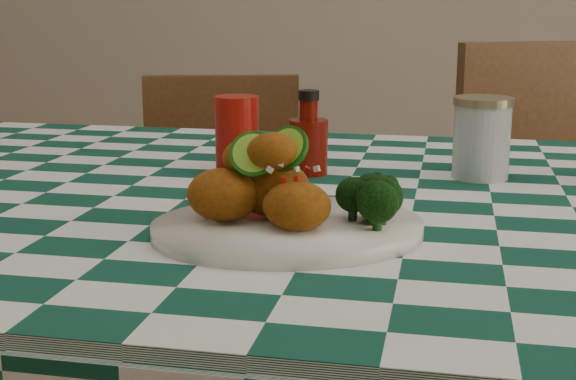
% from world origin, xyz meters
% --- Properties ---
extents(plate, '(0.37, 0.33, 0.02)m').
position_xyz_m(plate, '(-0.03, -0.21, 0.80)').
color(plate, white).
rests_on(plate, dining_table).
extents(fried_chicken_pile, '(0.16, 0.12, 0.10)m').
position_xyz_m(fried_chicken_pile, '(-0.05, -0.21, 0.85)').
color(fried_chicken_pile, '#8D4D0D').
rests_on(fried_chicken_pile, plate).
extents(broccoli_side, '(0.07, 0.07, 0.05)m').
position_xyz_m(broccoli_side, '(0.05, -0.19, 0.83)').
color(broccoli_side, black).
rests_on(broccoli_side, plate).
extents(red_tumbler, '(0.09, 0.09, 0.12)m').
position_xyz_m(red_tumbler, '(-0.18, 0.12, 0.85)').
color(red_tumbler, '#9B0F08').
rests_on(red_tumbler, dining_table).
extents(ketchup_bottle, '(0.08, 0.08, 0.13)m').
position_xyz_m(ketchup_bottle, '(-0.07, 0.13, 0.85)').
color(ketchup_bottle, '#600D04').
rests_on(ketchup_bottle, dining_table).
extents(mason_jar, '(0.11, 0.11, 0.12)m').
position_xyz_m(mason_jar, '(0.19, 0.16, 0.85)').
color(mason_jar, '#B2BCBA').
rests_on(mason_jar, dining_table).
extents(wooden_chair_left, '(0.49, 0.50, 0.86)m').
position_xyz_m(wooden_chair_left, '(-0.38, 0.72, 0.43)').
color(wooden_chair_left, '#472814').
rests_on(wooden_chair_left, ground).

